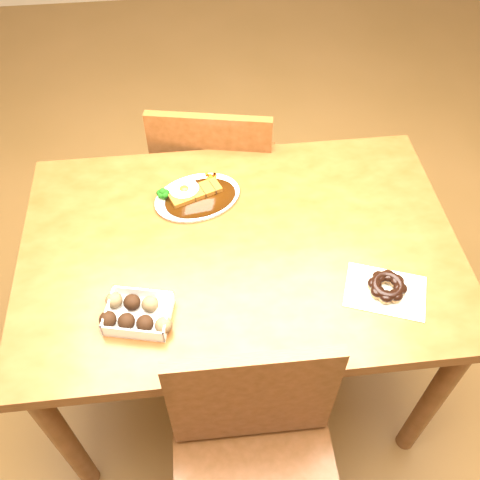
{
  "coord_description": "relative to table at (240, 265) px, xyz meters",
  "views": [
    {
      "loc": [
        -0.1,
        -0.92,
        1.88
      ],
      "look_at": [
        -0.0,
        -0.04,
        0.81
      ],
      "focal_mm": 40.0,
      "sensor_mm": 36.0,
      "label": 1
    }
  ],
  "objects": [
    {
      "name": "table",
      "position": [
        0.0,
        0.0,
        0.0
      ],
      "size": [
        1.2,
        0.8,
        0.75
      ],
      "color": "#532D10",
      "rests_on": "ground"
    },
    {
      "name": "pon_de_ring",
      "position": [
        0.35,
        -0.2,
        0.12
      ],
      "size": [
        0.24,
        0.2,
        0.04
      ],
      "rotation": [
        0.0,
        0.0,
        -0.36
      ],
      "color": "silver",
      "rests_on": "table"
    },
    {
      "name": "katsu_curry_plate",
      "position": [
        -0.11,
        0.18,
        0.11
      ],
      "size": [
        0.29,
        0.25,
        0.05
      ],
      "rotation": [
        0.0,
        0.0,
        0.31
      ],
      "color": "white",
      "rests_on": "table"
    },
    {
      "name": "donut_box",
      "position": [
        -0.28,
        -0.21,
        0.12
      ],
      "size": [
        0.18,
        0.15,
        0.04
      ],
      "rotation": [
        0.0,
        0.0,
        -0.23
      ],
      "color": "white",
      "rests_on": "table"
    },
    {
      "name": "chair_near",
      "position": [
        -0.02,
        -0.53,
        -0.17
      ],
      "size": [
        0.42,
        0.42,
        0.87
      ],
      "rotation": [
        0.0,
        0.0,
        -0.01
      ],
      "color": "#532D10",
      "rests_on": "ground"
    },
    {
      "name": "ground",
      "position": [
        0.0,
        0.0,
        -0.65
      ],
      "size": [
        6.0,
        6.0,
        0.0
      ],
      "primitive_type": "plane",
      "color": "brown",
      "rests_on": "ground"
    },
    {
      "name": "chair_far",
      "position": [
        -0.03,
        0.54,
        -0.17
      ],
      "size": [
        0.49,
        0.49,
        0.87
      ],
      "rotation": [
        0.0,
        0.0,
        2.95
      ],
      "color": "#532D10",
      "rests_on": "ground"
    }
  ]
}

